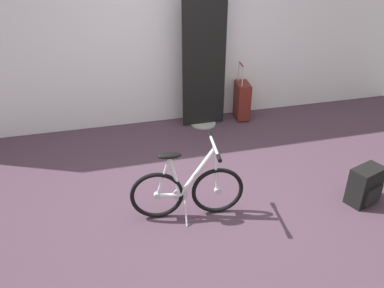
% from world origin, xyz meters
% --- Properties ---
extents(ground_plane, '(7.59, 7.59, 0.00)m').
position_xyz_m(ground_plane, '(0.00, 0.00, 0.00)').
color(ground_plane, '#473342').
extents(back_wall, '(7.59, 0.10, 3.17)m').
position_xyz_m(back_wall, '(0.00, 2.13, 1.59)').
color(back_wall, silver).
rests_on(back_wall, ground_plane).
extents(floor_banner_stand, '(0.60, 0.36, 1.87)m').
position_xyz_m(floor_banner_stand, '(0.48, 1.79, 0.85)').
color(floor_banner_stand, '#B7B7BC').
rests_on(floor_banner_stand, ground_plane).
extents(folding_bike_foreground, '(1.07, 0.53, 0.76)m').
position_xyz_m(folding_bike_foreground, '(-0.25, -0.14, 0.30)').
color(folding_bike_foreground, black).
rests_on(folding_bike_foreground, ground_plane).
extents(rolling_suitcase, '(0.23, 0.38, 0.83)m').
position_xyz_m(rolling_suitcase, '(1.09, 1.86, 0.28)').
color(rolling_suitcase, maroon).
rests_on(rolling_suitcase, ground_plane).
extents(backpack_on_floor, '(0.38, 0.30, 0.39)m').
position_xyz_m(backpack_on_floor, '(1.51, -0.40, 0.19)').
color(backpack_on_floor, black).
rests_on(backpack_on_floor, ground_plane).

